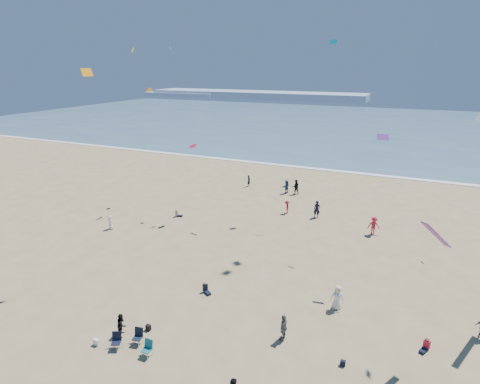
% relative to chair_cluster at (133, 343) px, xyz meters
% --- Properties ---
extents(ground, '(220.00, 220.00, 0.00)m').
position_rel_chair_cluster_xyz_m(ground, '(1.66, -0.87, -0.50)').
color(ground, tan).
rests_on(ground, ground).
extents(ocean, '(220.00, 100.00, 0.06)m').
position_rel_chair_cluster_xyz_m(ocean, '(1.66, 94.13, -0.47)').
color(ocean, '#476B84').
rests_on(ocean, ground).
extents(surf_line, '(220.00, 1.20, 0.08)m').
position_rel_chair_cluster_xyz_m(surf_line, '(1.66, 44.13, -0.46)').
color(surf_line, white).
rests_on(surf_line, ground).
extents(headland_far, '(110.00, 20.00, 3.20)m').
position_rel_chair_cluster_xyz_m(headland_far, '(-58.34, 169.13, 1.10)').
color(headland_far, '#7A8EA8').
rests_on(headland_far, ground).
extents(headland_near, '(40.00, 14.00, 2.00)m').
position_rel_chair_cluster_xyz_m(headland_near, '(-98.34, 164.13, 0.50)').
color(headland_near, '#7A8EA8').
rests_on(headland_near, ground).
extents(standing_flyers, '(32.71, 33.37, 1.93)m').
position_rel_chair_cluster_xyz_m(standing_flyers, '(6.20, 15.99, 0.37)').
color(standing_flyers, white).
rests_on(standing_flyers, ground).
extents(seated_group, '(25.35, 24.15, 0.84)m').
position_rel_chair_cluster_xyz_m(seated_group, '(5.08, 4.91, -0.08)').
color(seated_group, silver).
rests_on(seated_group, ground).
extents(chair_cluster, '(2.70, 1.55, 1.00)m').
position_rel_chair_cluster_xyz_m(chair_cluster, '(0.00, 0.00, 0.00)').
color(chair_cluster, black).
rests_on(chair_cluster, ground).
extents(white_tote, '(0.35, 0.20, 0.40)m').
position_rel_chair_cluster_xyz_m(white_tote, '(-2.27, -0.56, -0.30)').
color(white_tote, white).
rests_on(white_tote, ground).
extents(black_backpack, '(0.30, 0.22, 0.38)m').
position_rel_chair_cluster_xyz_m(black_backpack, '(-0.25, 1.74, -0.31)').
color(black_backpack, black).
rests_on(black_backpack, ground).
extents(navy_bag, '(0.28, 0.18, 0.34)m').
position_rel_chair_cluster_xyz_m(navy_bag, '(11.38, 3.61, -0.33)').
color(navy_bag, black).
rests_on(navy_bag, ground).
extents(kites_aloft, '(43.19, 35.57, 29.37)m').
position_rel_chair_cluster_xyz_m(kites_aloft, '(10.68, 12.47, 14.41)').
color(kites_aloft, '#F559CC').
rests_on(kites_aloft, ground).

